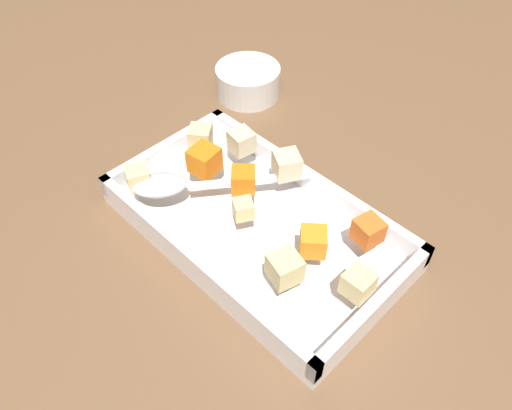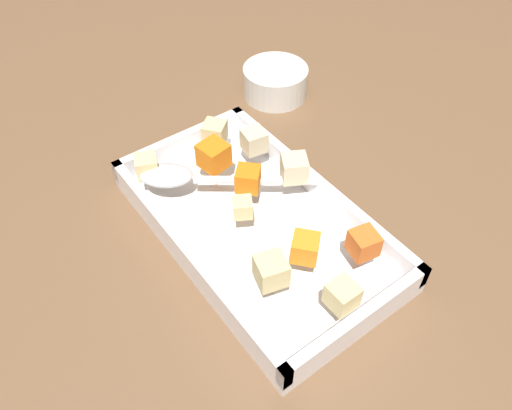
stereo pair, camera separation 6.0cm
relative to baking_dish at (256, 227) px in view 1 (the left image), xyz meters
name	(u,v)px [view 1 (the left image)]	position (x,y,z in m)	size (l,w,h in m)	color
ground_plane	(252,245)	(0.01, -0.02, -0.01)	(4.00, 4.00, 0.00)	brown
baking_dish	(256,227)	(0.00, 0.00, 0.00)	(0.36, 0.21, 0.04)	silver
carrot_chunk_back_center	(313,242)	(0.09, 0.00, 0.05)	(0.03, 0.03, 0.03)	orange
carrot_chunk_mid_right	(204,160)	(-0.10, 0.00, 0.05)	(0.03, 0.03, 0.03)	orange
carrot_chunk_near_right	(243,180)	(-0.04, 0.02, 0.05)	(0.03, 0.03, 0.03)	orange
carrot_chunk_corner_ne	(368,231)	(0.12, 0.06, 0.05)	(0.03, 0.03, 0.03)	orange
potato_chunk_corner_nw	(285,268)	(0.09, -0.05, 0.05)	(0.03, 0.03, 0.03)	#E0CC89
potato_chunk_center	(138,177)	(-0.13, -0.07, 0.04)	(0.03, 0.03, 0.03)	#E0CC89
potato_chunk_corner_sw	(200,137)	(-0.14, 0.03, 0.05)	(0.03, 0.03, 0.03)	#E0CC89
potato_chunk_mid_left	(287,165)	(-0.02, 0.07, 0.05)	(0.03, 0.03, 0.03)	beige
potato_chunk_near_spoon	(358,283)	(0.15, -0.01, 0.05)	(0.03, 0.03, 0.03)	#E0CC89
potato_chunk_heap_side	(240,211)	(-0.01, -0.02, 0.04)	(0.02, 0.02, 0.02)	#E0CC89
potato_chunk_heap_top	(242,141)	(-0.09, 0.06, 0.05)	(0.03, 0.03, 0.03)	beige
serving_spoon	(171,184)	(-0.10, -0.05, 0.04)	(0.16, 0.19, 0.02)	silver
small_prep_bowl	(248,81)	(-0.22, 0.21, 0.01)	(0.11, 0.11, 0.05)	silver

